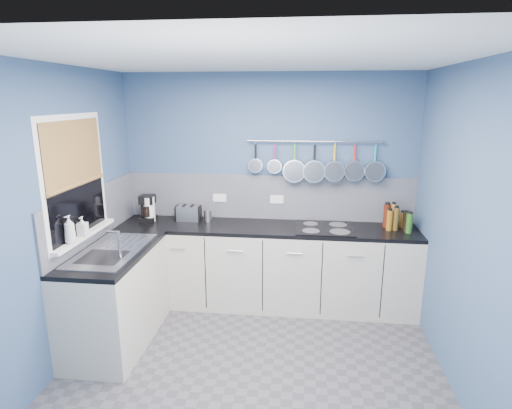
% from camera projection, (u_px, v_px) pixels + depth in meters
% --- Properties ---
extents(floor, '(3.20, 3.00, 0.02)m').
position_uv_depth(floor, '(252.00, 370.00, 3.55)').
color(floor, '#47474C').
rests_on(floor, ground).
extents(ceiling, '(3.20, 3.00, 0.02)m').
position_uv_depth(ceiling, '(251.00, 56.00, 2.92)').
color(ceiling, white).
rests_on(ceiling, ground).
extents(wall_back, '(3.20, 0.02, 2.50)m').
position_uv_depth(wall_back, '(268.00, 188.00, 4.69)').
color(wall_back, '#365074').
rests_on(wall_back, ground).
extents(wall_front, '(3.20, 0.02, 2.50)m').
position_uv_depth(wall_front, '(207.00, 335.00, 1.78)').
color(wall_front, '#365074').
rests_on(wall_front, ground).
extents(wall_left, '(0.02, 3.00, 2.50)m').
position_uv_depth(wall_left, '(56.00, 222.00, 3.41)').
color(wall_left, '#365074').
rests_on(wall_left, ground).
extents(wall_right, '(0.02, 3.00, 2.50)m').
position_uv_depth(wall_right, '(470.00, 236.00, 3.06)').
color(wall_right, '#365074').
rests_on(wall_right, ground).
extents(backsplash_back, '(3.20, 0.02, 0.50)m').
position_uv_depth(backsplash_back, '(268.00, 197.00, 4.69)').
color(backsplash_back, gray).
rests_on(backsplash_back, wall_back).
extents(backsplash_left, '(0.02, 1.80, 0.50)m').
position_uv_depth(backsplash_left, '(95.00, 214.00, 4.01)').
color(backsplash_left, gray).
rests_on(backsplash_left, wall_left).
extents(cabinet_run_back, '(3.20, 0.60, 0.86)m').
position_uv_depth(cabinet_run_back, '(265.00, 267.00, 4.59)').
color(cabinet_run_back, '#B7B2A1').
rests_on(cabinet_run_back, ground).
extents(worktop_back, '(3.20, 0.60, 0.04)m').
position_uv_depth(worktop_back, '(265.00, 228.00, 4.48)').
color(worktop_back, black).
rests_on(worktop_back, cabinet_run_back).
extents(cabinet_run_left, '(0.60, 1.20, 0.86)m').
position_uv_depth(cabinet_run_left, '(116.00, 298.00, 3.87)').
color(cabinet_run_left, '#B7B2A1').
rests_on(cabinet_run_left, ground).
extents(worktop_left, '(0.60, 1.20, 0.04)m').
position_uv_depth(worktop_left, '(112.00, 253.00, 3.76)').
color(worktop_left, black).
rests_on(worktop_left, cabinet_run_left).
extents(window_frame, '(0.01, 1.00, 1.10)m').
position_uv_depth(window_frame, '(75.00, 179.00, 3.62)').
color(window_frame, white).
rests_on(window_frame, wall_left).
extents(window_glass, '(0.01, 0.90, 1.00)m').
position_uv_depth(window_glass, '(76.00, 179.00, 3.62)').
color(window_glass, black).
rests_on(window_glass, wall_left).
extents(bamboo_blind, '(0.01, 0.90, 0.55)m').
position_uv_depth(bamboo_blind, '(74.00, 153.00, 3.57)').
color(bamboo_blind, olive).
rests_on(bamboo_blind, wall_left).
extents(window_sill, '(0.10, 0.98, 0.03)m').
position_uv_depth(window_sill, '(84.00, 235.00, 3.75)').
color(window_sill, white).
rests_on(window_sill, wall_left).
extents(sink_unit, '(0.50, 0.95, 0.01)m').
position_uv_depth(sink_unit, '(112.00, 250.00, 3.75)').
color(sink_unit, silver).
rests_on(sink_unit, worktop_left).
extents(mixer_tap, '(0.12, 0.08, 0.26)m').
position_uv_depth(mixer_tap, '(119.00, 244.00, 3.53)').
color(mixer_tap, silver).
rests_on(mixer_tap, worktop_left).
extents(socket_left, '(0.15, 0.01, 0.09)m').
position_uv_depth(socket_left, '(220.00, 198.00, 4.75)').
color(socket_left, white).
rests_on(socket_left, backsplash_back).
extents(socket_right, '(0.15, 0.01, 0.09)m').
position_uv_depth(socket_right, '(277.00, 199.00, 4.67)').
color(socket_right, white).
rests_on(socket_right, backsplash_back).
extents(pot_rail, '(1.45, 0.02, 0.02)m').
position_uv_depth(pot_rail, '(315.00, 142.00, 4.44)').
color(pot_rail, silver).
rests_on(pot_rail, wall_back).
extents(soap_bottle_a, '(0.11, 0.11, 0.24)m').
position_uv_depth(soap_bottle_a, '(70.00, 229.00, 3.47)').
color(soap_bottle_a, white).
rests_on(soap_bottle_a, window_sill).
extents(soap_bottle_b, '(0.08, 0.08, 0.17)m').
position_uv_depth(soap_bottle_b, '(82.00, 226.00, 3.68)').
color(soap_bottle_b, white).
rests_on(soap_bottle_b, window_sill).
extents(paper_towel, '(0.15, 0.15, 0.28)m').
position_uv_depth(paper_towel, '(149.00, 209.00, 4.61)').
color(paper_towel, white).
rests_on(paper_towel, worktop_back).
extents(coffee_maker, '(0.17, 0.19, 0.29)m').
position_uv_depth(coffee_maker, '(147.00, 209.00, 4.62)').
color(coffee_maker, black).
rests_on(coffee_maker, worktop_back).
extents(toaster, '(0.26, 0.15, 0.16)m').
position_uv_depth(toaster, '(188.00, 213.00, 4.67)').
color(toaster, silver).
rests_on(toaster, worktop_back).
extents(canister, '(0.10, 0.10, 0.13)m').
position_uv_depth(canister, '(208.00, 216.00, 4.64)').
color(canister, silver).
rests_on(canister, worktop_back).
extents(hob, '(0.60, 0.53, 0.01)m').
position_uv_depth(hob, '(325.00, 228.00, 4.38)').
color(hob, black).
rests_on(hob, worktop_back).
extents(pan_0, '(0.15, 0.07, 0.34)m').
position_uv_depth(pan_0, '(256.00, 157.00, 4.55)').
color(pan_0, silver).
rests_on(pan_0, pot_rail).
extents(pan_1, '(0.15, 0.08, 0.34)m').
position_uv_depth(pan_1, '(275.00, 157.00, 4.52)').
color(pan_1, silver).
rests_on(pan_1, pot_rail).
extents(pan_2, '(0.25, 0.08, 0.44)m').
position_uv_depth(pan_2, '(294.00, 162.00, 4.51)').
color(pan_2, silver).
rests_on(pan_2, pot_rail).
extents(pan_3, '(0.24, 0.09, 0.43)m').
position_uv_depth(pan_3, '(314.00, 162.00, 4.49)').
color(pan_3, silver).
rests_on(pan_3, pot_rail).
extents(pan_4, '(0.23, 0.10, 0.42)m').
position_uv_depth(pan_4, '(334.00, 161.00, 4.46)').
color(pan_4, silver).
rests_on(pan_4, pot_rail).
extents(pan_5, '(0.22, 0.07, 0.41)m').
position_uv_depth(pan_5, '(355.00, 162.00, 4.44)').
color(pan_5, silver).
rests_on(pan_5, pot_rail).
extents(pan_6, '(0.22, 0.08, 0.41)m').
position_uv_depth(pan_6, '(375.00, 162.00, 4.41)').
color(pan_6, silver).
rests_on(pan_6, pot_rail).
extents(condiment_0, '(0.05, 0.05, 0.17)m').
position_uv_depth(condiment_0, '(402.00, 220.00, 4.41)').
color(condiment_0, brown).
rests_on(condiment_0, worktop_back).
extents(condiment_1, '(0.06, 0.06, 0.25)m').
position_uv_depth(condiment_1, '(393.00, 216.00, 4.41)').
color(condiment_1, olive).
rests_on(condiment_1, worktop_back).
extents(condiment_2, '(0.07, 0.07, 0.25)m').
position_uv_depth(condiment_2, '(387.00, 216.00, 4.41)').
color(condiment_2, '#4C190C').
rests_on(condiment_2, worktop_back).
extents(condiment_3, '(0.07, 0.07, 0.19)m').
position_uv_depth(condiment_3, '(406.00, 222.00, 4.30)').
color(condiment_3, black).
rests_on(condiment_3, worktop_back).
extents(condiment_4, '(0.06, 0.06, 0.24)m').
position_uv_depth(condiment_4, '(396.00, 219.00, 4.31)').
color(condiment_4, brown).
rests_on(condiment_4, worktop_back).
extents(condiment_5, '(0.06, 0.06, 0.21)m').
position_uv_depth(condiment_5, '(390.00, 220.00, 4.31)').
color(condiment_5, '#8C5914').
rests_on(condiment_5, worktop_back).
extents(condiment_6, '(0.06, 0.06, 0.20)m').
position_uv_depth(condiment_6, '(409.00, 223.00, 4.22)').
color(condiment_6, '#265919').
rests_on(condiment_6, worktop_back).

